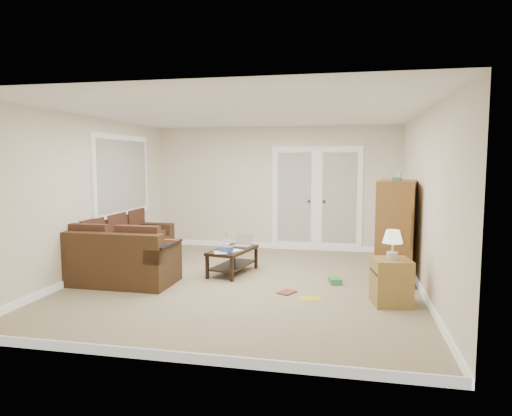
% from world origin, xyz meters
% --- Properties ---
extents(floor, '(5.50, 5.50, 0.00)m').
position_xyz_m(floor, '(0.00, 0.00, 0.00)').
color(floor, tan).
rests_on(floor, ground).
extents(ceiling, '(5.00, 5.50, 0.02)m').
position_xyz_m(ceiling, '(0.00, 0.00, 2.50)').
color(ceiling, white).
rests_on(ceiling, wall_back).
extents(wall_left, '(0.02, 5.50, 2.50)m').
position_xyz_m(wall_left, '(-2.50, 0.00, 1.25)').
color(wall_left, white).
rests_on(wall_left, floor).
extents(wall_right, '(0.02, 5.50, 2.50)m').
position_xyz_m(wall_right, '(2.50, 0.00, 1.25)').
color(wall_right, white).
rests_on(wall_right, floor).
extents(wall_back, '(5.00, 0.02, 2.50)m').
position_xyz_m(wall_back, '(0.00, 2.75, 1.25)').
color(wall_back, white).
rests_on(wall_back, floor).
extents(wall_front, '(5.00, 0.02, 2.50)m').
position_xyz_m(wall_front, '(0.00, -2.75, 1.25)').
color(wall_front, white).
rests_on(wall_front, floor).
extents(baseboards, '(5.00, 5.50, 0.10)m').
position_xyz_m(baseboards, '(0.00, 0.00, 0.05)').
color(baseboards, white).
rests_on(baseboards, floor).
extents(french_doors, '(1.80, 0.05, 2.13)m').
position_xyz_m(french_doors, '(0.85, 2.71, 1.04)').
color(french_doors, white).
rests_on(french_doors, floor).
extents(window_left, '(0.05, 1.92, 1.42)m').
position_xyz_m(window_left, '(-2.46, 1.00, 1.55)').
color(window_left, white).
rests_on(window_left, wall_left).
extents(sectional_sofa, '(1.75, 2.62, 0.80)m').
position_xyz_m(sectional_sofa, '(-2.09, 0.22, 0.31)').
color(sectional_sofa, '#442D1A').
rests_on(sectional_sofa, floor).
extents(coffee_table, '(0.68, 1.07, 0.67)m').
position_xyz_m(coffee_table, '(-0.32, 0.53, 0.22)').
color(coffee_table, black).
rests_on(coffee_table, floor).
extents(tv_armoire, '(0.67, 1.02, 1.63)m').
position_xyz_m(tv_armoire, '(2.20, 0.62, 0.77)').
color(tv_armoire, brown).
rests_on(tv_armoire, floor).
extents(side_cabinet, '(0.52, 0.52, 0.95)m').
position_xyz_m(side_cabinet, '(2.04, -0.62, 0.34)').
color(side_cabinet, olive).
rests_on(side_cabinet, floor).
extents(space_heater, '(0.13, 0.11, 0.30)m').
position_xyz_m(space_heater, '(2.20, 2.45, 0.15)').
color(space_heater, silver).
rests_on(space_heater, floor).
extents(floor_magazine, '(0.34, 0.30, 0.01)m').
position_xyz_m(floor_magazine, '(1.01, -0.59, 0.00)').
color(floor_magazine, gold).
rests_on(floor_magazine, floor).
extents(floor_greenbox, '(0.21, 0.25, 0.09)m').
position_xyz_m(floor_greenbox, '(1.32, 0.22, 0.04)').
color(floor_greenbox, '#3E8A49').
rests_on(floor_greenbox, floor).
extents(floor_book, '(0.28, 0.31, 0.02)m').
position_xyz_m(floor_book, '(0.60, -0.35, 0.01)').
color(floor_book, brown).
rests_on(floor_book, floor).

